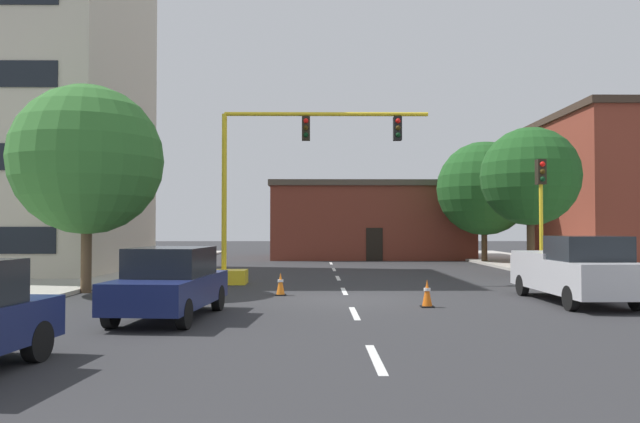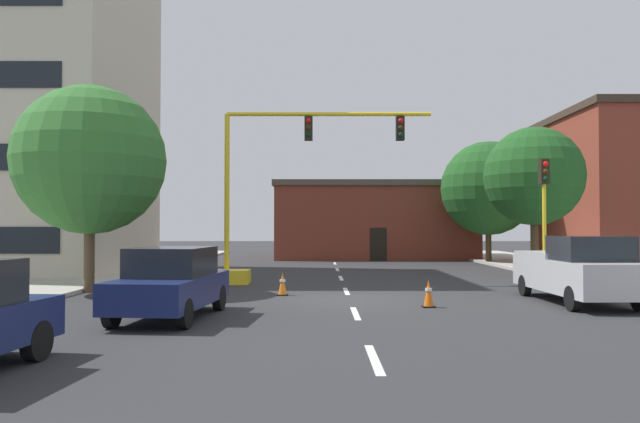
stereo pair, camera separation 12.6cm
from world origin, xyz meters
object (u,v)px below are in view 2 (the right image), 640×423
object	(u,v)px
traffic_light_pole_right	(541,193)
traffic_cone_roadside_a	(280,284)
sedan_navy_mid_left	(168,282)
traffic_cone_roadside_b	(426,294)
pickup_truck_silver	(574,270)
tree_left_near	(87,160)
tree_right_mid	(531,177)
tree_right_far	(485,188)
traffic_signal_gantry	(253,227)

from	to	relation	value
traffic_light_pole_right	traffic_cone_roadside_a	distance (m)	10.52
traffic_light_pole_right	sedan_navy_mid_left	distance (m)	14.62
traffic_cone_roadside_a	traffic_cone_roadside_b	bearing A→B (deg)	-34.96
pickup_truck_silver	traffic_cone_roadside_a	world-z (taller)	pickup_truck_silver
tree_left_near	traffic_cone_roadside_b	bearing A→B (deg)	-19.55
pickup_truck_silver	traffic_cone_roadside_b	size ratio (longest dim) A/B	6.98
tree_right_mid	sedan_navy_mid_left	size ratio (longest dim) A/B	1.49
tree_right_far	tree_right_mid	xyz separation A→B (m)	(-0.58, -9.82, -0.07)
tree_right_mid	pickup_truck_silver	bearing A→B (deg)	-102.79
traffic_signal_gantry	traffic_light_pole_right	xyz separation A→B (m)	(10.96, -1.36, 1.29)
traffic_light_pole_right	traffic_cone_roadside_a	world-z (taller)	traffic_light_pole_right
tree_right_mid	traffic_cone_roadside_a	size ratio (longest dim) A/B	9.17
traffic_cone_roadside_b	traffic_light_pole_right	bearing A→B (deg)	46.89
tree_right_mid	traffic_cone_roadside_a	xyz separation A→B (m)	(-11.16, -8.15, -4.23)
traffic_signal_gantry	traffic_cone_roadside_b	bearing A→B (deg)	-51.79
traffic_signal_gantry	tree_right_far	size ratio (longest dim) A/B	1.18
traffic_light_pole_right	traffic_cone_roadside_b	distance (m)	8.47
tree_right_far	traffic_cone_roadside_b	distance (m)	22.66
traffic_light_pole_right	tree_right_mid	xyz separation A→B (m)	(1.51, 5.40, 1.07)
tree_right_mid	traffic_light_pole_right	bearing A→B (deg)	-105.65
tree_right_mid	tree_left_near	bearing A→B (deg)	-157.94
traffic_signal_gantry	traffic_cone_roadside_b	size ratio (longest dim) A/B	11.60
traffic_signal_gantry	tree_right_far	world-z (taller)	tree_right_far
traffic_cone_roadside_a	traffic_light_pole_right	bearing A→B (deg)	15.94
tree_right_mid	traffic_signal_gantry	bearing A→B (deg)	-162.06
traffic_signal_gantry	pickup_truck_silver	world-z (taller)	traffic_signal_gantry
traffic_cone_roadside_b	pickup_truck_silver	bearing A→B (deg)	11.80
traffic_signal_gantry	tree_right_mid	world-z (taller)	tree_right_mid
traffic_signal_gantry	tree_left_near	world-z (taller)	tree_left_near
traffic_light_pole_right	sedan_navy_mid_left	bearing A→B (deg)	-147.16
tree_left_near	traffic_signal_gantry	bearing A→B (deg)	30.71
tree_right_mid	pickup_truck_silver	xyz separation A→B (m)	(-2.31, -10.19, -3.62)
pickup_truck_silver	traffic_cone_roadside_b	bearing A→B (deg)	-168.20
pickup_truck_silver	tree_right_far	bearing A→B (deg)	81.77
tree_left_near	pickup_truck_silver	size ratio (longest dim) A/B	1.32
traffic_light_pole_right	pickup_truck_silver	world-z (taller)	traffic_light_pole_right
traffic_signal_gantry	tree_right_mid	distance (m)	13.32
tree_left_near	tree_right_mid	xyz separation A→B (m)	(17.87, 7.24, 0.04)
tree_right_far	tree_right_mid	distance (m)	9.84
tree_left_near	traffic_light_pole_right	bearing A→B (deg)	6.43
sedan_navy_mid_left	traffic_cone_roadside_b	bearing A→B (deg)	17.03
traffic_cone_roadside_a	tree_right_far	bearing A→B (deg)	56.86
sedan_navy_mid_left	traffic_cone_roadside_a	world-z (taller)	sedan_navy_mid_left
sedan_navy_mid_left	traffic_cone_roadside_b	distance (m)	7.03
traffic_light_pole_right	tree_right_far	size ratio (longest dim) A/B	0.63
traffic_light_pole_right	traffic_cone_roadside_a	size ratio (longest dim) A/B	6.38
tree_left_near	pickup_truck_silver	bearing A→B (deg)	-10.72
traffic_light_pole_right	pickup_truck_silver	bearing A→B (deg)	-99.49
tree_right_far	traffic_cone_roadside_a	xyz separation A→B (m)	(-11.74, -17.98, -4.30)
traffic_signal_gantry	traffic_cone_roadside_a	bearing A→B (deg)	-72.23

